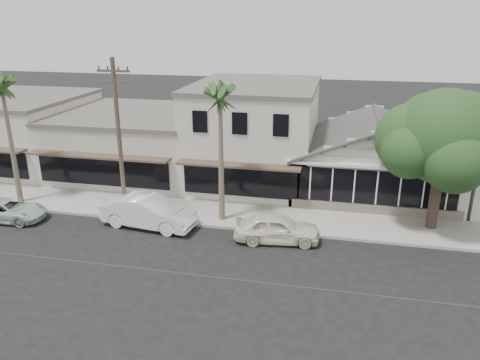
% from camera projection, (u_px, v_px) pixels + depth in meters
% --- Properties ---
extents(ground, '(140.00, 140.00, 0.00)m').
position_uv_depth(ground, '(266.00, 283.00, 20.38)').
color(ground, black).
rests_on(ground, ground).
extents(sidewalk_north, '(90.00, 3.50, 0.15)m').
position_uv_depth(sidewalk_north, '(153.00, 208.00, 28.16)').
color(sidewalk_north, '#9E9991').
rests_on(sidewalk_north, ground).
extents(corner_shop, '(10.40, 8.60, 5.10)m').
position_uv_depth(corner_shop, '(374.00, 154.00, 30.02)').
color(corner_shop, silver).
rests_on(corner_shop, ground).
extents(row_building_near, '(8.00, 10.00, 6.50)m').
position_uv_depth(row_building_near, '(255.00, 134.00, 32.33)').
color(row_building_near, beige).
rests_on(row_building_near, ground).
extents(row_building_midnear, '(10.00, 10.00, 4.20)m').
position_uv_depth(row_building_midnear, '(135.00, 143.00, 34.50)').
color(row_building_midnear, beige).
rests_on(row_building_midnear, ground).
extents(row_building_midfar, '(11.00, 10.00, 5.00)m').
position_uv_depth(row_building_midfar, '(9.00, 131.00, 36.44)').
color(row_building_midfar, beige).
rests_on(row_building_midfar, ground).
extents(utility_pole, '(1.80, 0.24, 9.00)m').
position_uv_depth(utility_pole, '(119.00, 137.00, 25.35)').
color(utility_pole, brown).
rests_on(utility_pole, ground).
extents(car_0, '(4.55, 2.27, 1.49)m').
position_uv_depth(car_0, '(277.00, 228.00, 23.92)').
color(car_0, white).
rests_on(car_0, ground).
extents(car_1, '(5.44, 2.46, 1.73)m').
position_uv_depth(car_1, '(149.00, 212.00, 25.58)').
color(car_1, white).
rests_on(car_1, ground).
extents(car_2, '(4.39, 2.22, 1.19)m').
position_uv_depth(car_2, '(8.00, 210.00, 26.48)').
color(car_2, '#B7C5BE').
rests_on(car_2, ground).
extents(shade_tree, '(6.89, 6.23, 7.64)m').
position_uv_depth(shade_tree, '(441.00, 139.00, 24.04)').
color(shade_tree, '#443329').
rests_on(shade_tree, ground).
extents(palm_east, '(3.13, 3.13, 8.13)m').
position_uv_depth(palm_east, '(220.00, 98.00, 24.16)').
color(palm_east, '#726651').
rests_on(palm_east, ground).
extents(palm_mid, '(2.72, 2.72, 8.23)m').
position_uv_depth(palm_mid, '(2.00, 88.00, 26.63)').
color(palm_mid, '#726651').
rests_on(palm_mid, ground).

